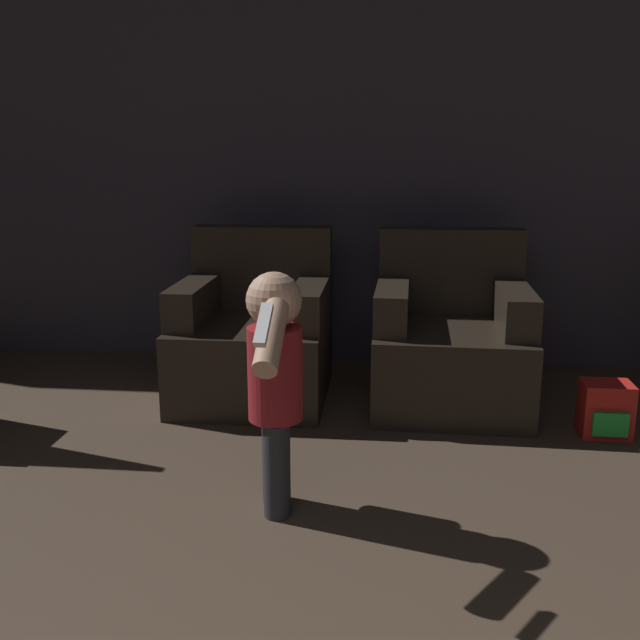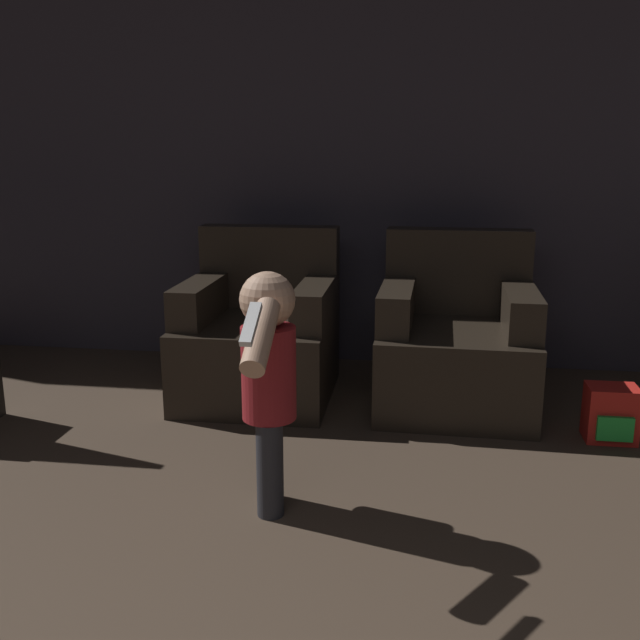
{
  "view_description": "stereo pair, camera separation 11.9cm",
  "coord_description": "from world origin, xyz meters",
  "px_view_note": "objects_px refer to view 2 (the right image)",
  "views": [
    {
      "loc": [
        0.4,
        0.21,
        1.3
      ],
      "look_at": [
        0.09,
        3.16,
        0.57
      ],
      "focal_mm": 40.0,
      "sensor_mm": 36.0,
      "label": 1
    },
    {
      "loc": [
        0.52,
        0.22,
        1.3
      ],
      "look_at": [
        0.09,
        3.16,
        0.57
      ],
      "focal_mm": 40.0,
      "sensor_mm": 36.0,
      "label": 2
    }
  ],
  "objects_px": {
    "person_toddler": "(268,373)",
    "toy_backpack": "(611,414)",
    "armchair_right": "(456,344)",
    "armchair_left": "(260,337)"
  },
  "relations": [
    {
      "from": "person_toddler",
      "to": "toy_backpack",
      "type": "xyz_separation_m",
      "value": [
        1.39,
        0.84,
        -0.4
      ]
    },
    {
      "from": "person_toddler",
      "to": "toy_backpack",
      "type": "bearing_deg",
      "value": -73.23
    },
    {
      "from": "armchair_left",
      "to": "armchair_right",
      "type": "distance_m",
      "value": 1.02
    },
    {
      "from": "armchair_right",
      "to": "armchair_left",
      "type": "bearing_deg",
      "value": -178.63
    },
    {
      "from": "armchair_left",
      "to": "armchair_right",
      "type": "relative_size",
      "value": 1.0
    },
    {
      "from": "armchair_left",
      "to": "toy_backpack",
      "type": "distance_m",
      "value": 1.76
    },
    {
      "from": "armchair_right",
      "to": "toy_backpack",
      "type": "distance_m",
      "value": 0.81
    },
    {
      "from": "armchair_right",
      "to": "toy_backpack",
      "type": "bearing_deg",
      "value": -28.89
    },
    {
      "from": "armchair_right",
      "to": "person_toddler",
      "type": "xyz_separation_m",
      "value": [
        -0.71,
        -1.24,
        0.21
      ]
    },
    {
      "from": "armchair_left",
      "to": "toy_backpack",
      "type": "height_order",
      "value": "armchair_left"
    }
  ]
}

